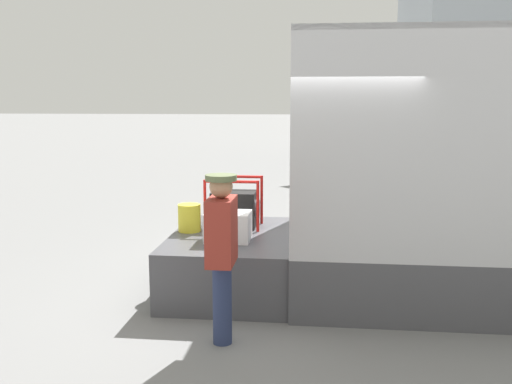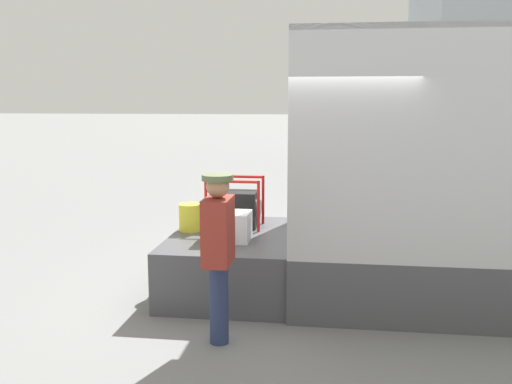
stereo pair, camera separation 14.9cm
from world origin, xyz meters
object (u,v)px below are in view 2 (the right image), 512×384
at_px(microwave, 228,226).
at_px(portable_generator, 237,208).
at_px(orange_bucket, 190,217).
at_px(worker_person, 218,242).

xyz_separation_m(microwave, portable_generator, (-0.02, 0.72, 0.07)).
height_order(microwave, orange_bucket, orange_bucket).
bearing_deg(microwave, orange_bucket, 142.84).
relative_size(microwave, orange_bucket, 1.52).
bearing_deg(microwave, portable_generator, 91.41).
xyz_separation_m(orange_bucket, worker_person, (0.69, -1.66, 0.13)).
distance_m(portable_generator, orange_bucket, 0.61).
height_order(portable_generator, orange_bucket, portable_generator).
xyz_separation_m(portable_generator, worker_person, (0.16, -1.97, 0.06)).
height_order(microwave, worker_person, worker_person).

